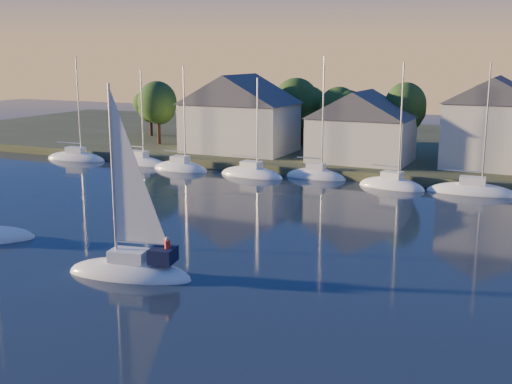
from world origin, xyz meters
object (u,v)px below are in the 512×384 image
Objects in this scene: clubhouse_centre at (362,125)px; clubhouse_east at (494,122)px; hero_sailboat at (131,268)px; clubhouse_west at (240,112)px.

clubhouse_east is (14.00, 2.00, 0.87)m from clubhouse_centre.
clubhouse_east is 0.83× the size of hero_sailboat.
clubhouse_west is at bearing 176.42° from clubhouse_centre.
clubhouse_west is 1.30× the size of clubhouse_east.
clubhouse_centre is at bearing -171.87° from clubhouse_east.
clubhouse_east reaches higher than clubhouse_centre.
clubhouse_east is at bearing -121.34° from hero_sailboat.
hero_sailboat reaches higher than clubhouse_east.
clubhouse_west is at bearing -178.09° from clubhouse_east.
hero_sailboat is (-16.45, -43.07, -5.46)m from clubhouse_east.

